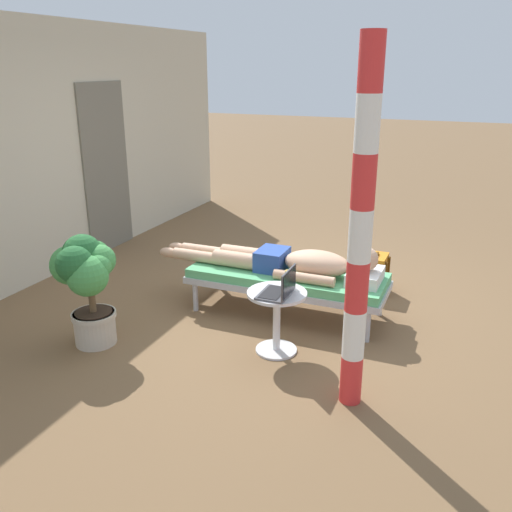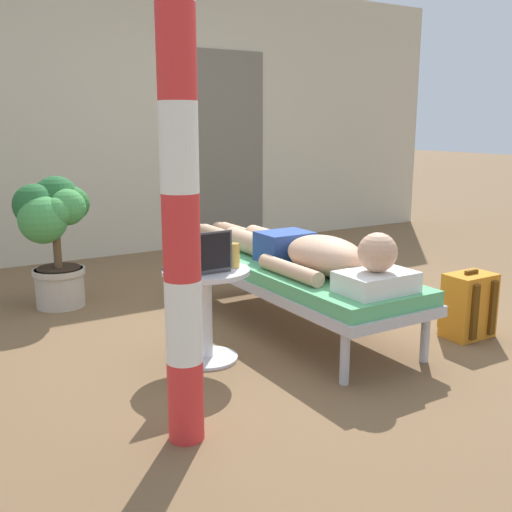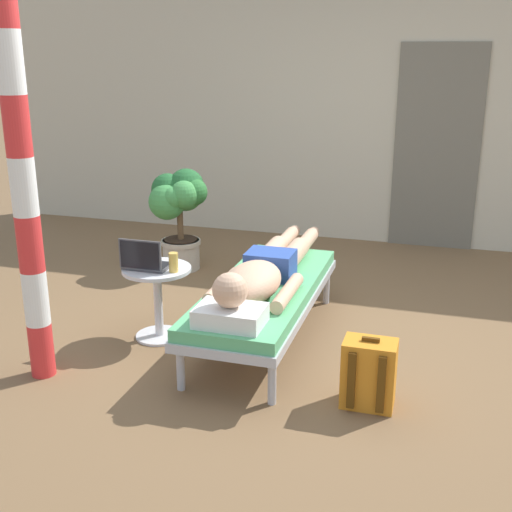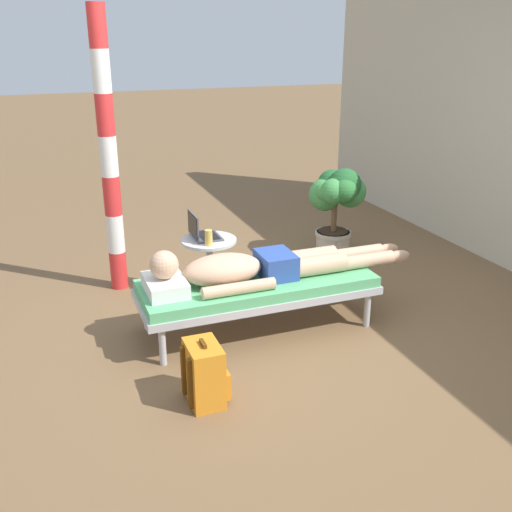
% 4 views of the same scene
% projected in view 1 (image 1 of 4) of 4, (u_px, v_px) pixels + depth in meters
% --- Properties ---
extents(ground_plane, '(40.00, 40.00, 0.00)m').
position_uv_depth(ground_plane, '(283.00, 304.00, 5.44)').
color(ground_plane, brown).
extents(house_wall_back, '(7.60, 0.20, 2.70)m').
position_uv_depth(house_wall_back, '(35.00, 152.00, 5.83)').
color(house_wall_back, beige).
rests_on(house_wall_back, ground).
extents(house_door_panel, '(0.84, 0.03, 2.04)m').
position_uv_depth(house_door_panel, '(106.00, 168.00, 6.77)').
color(house_door_panel, '#6D6759').
rests_on(house_door_panel, ground).
extents(lounge_chair, '(0.67, 1.84, 0.42)m').
position_uv_depth(lounge_chair, '(287.00, 279.00, 5.13)').
color(lounge_chair, '#B7B7BC').
rests_on(lounge_chair, ground).
extents(person_reclining, '(0.53, 2.17, 0.32)m').
position_uv_depth(person_reclining, '(292.00, 262.00, 5.06)').
color(person_reclining, white).
rests_on(person_reclining, lounge_chair).
extents(side_table, '(0.48, 0.48, 0.52)m').
position_uv_depth(side_table, '(277.00, 311.00, 4.43)').
color(side_table, silver).
rests_on(side_table, ground).
extents(laptop, '(0.31, 0.24, 0.23)m').
position_uv_depth(laptop, '(281.00, 289.00, 4.28)').
color(laptop, '#4C4C51').
rests_on(laptop, side_table).
extents(drink_glass, '(0.06, 0.06, 0.13)m').
position_uv_depth(drink_glass, '(289.00, 278.00, 4.46)').
color(drink_glass, gold).
rests_on(drink_glass, side_table).
extents(backpack, '(0.30, 0.26, 0.42)m').
position_uv_depth(backpack, '(375.00, 274.00, 5.65)').
color(backpack, orange).
rests_on(backpack, ground).
extents(potted_plant, '(0.53, 0.57, 0.93)m').
position_uv_depth(potted_plant, '(86.00, 275.00, 4.47)').
color(potted_plant, '#BFB29E').
rests_on(potted_plant, ground).
extents(porch_post, '(0.15, 0.15, 2.42)m').
position_uv_depth(porch_post, '(360.00, 236.00, 3.48)').
color(porch_post, red).
rests_on(porch_post, ground).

